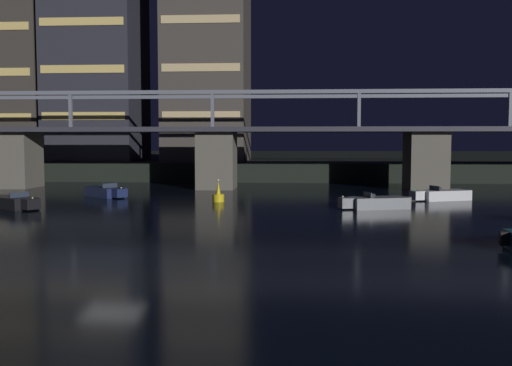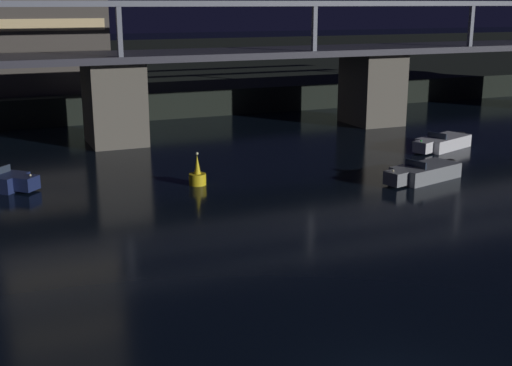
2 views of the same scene
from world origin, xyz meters
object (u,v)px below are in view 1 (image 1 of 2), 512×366
Objects in this scene: tower_central at (208,50)px; speedboat_mid_center at (442,195)px; speedboat_mid_right at (376,203)px; speedboat_mid_left at (15,202)px; tower_west_low at (1,55)px; speedboat_near_right at (106,192)px; tower_west_tall at (97,51)px; channel_buoy at (218,196)px; river_bridge at (217,147)px.

tower_central is 5.44× the size of speedboat_mid_center.
speedboat_mid_left is at bearing -176.91° from speedboat_mid_right.
speedboat_mid_left is at bearing -62.03° from tower_west_low.
tower_west_low is 35.30m from speedboat_near_right.
tower_west_tall reaches higher than tower_west_low.
tower_west_low is 0.98× the size of tower_west_tall.
speedboat_mid_center is at bearing 13.52° from speedboat_mid_left.
speedboat_mid_left is at bearing -159.31° from channel_buoy.
channel_buoy is at bearing -19.67° from speedboat_near_right.
speedboat_near_right is (8.36, -23.04, -15.29)m from tower_west_tall.
speedboat_near_right is (21.03, -24.04, -15.05)m from tower_west_low.
tower_west_tall is at bearing 145.89° from speedboat_mid_center.
tower_west_tall is at bearing 109.94° from speedboat_near_right.
speedboat_mid_center is 0.98× the size of speedboat_mid_right.
tower_west_low reaches higher than speedboat_near_right.
channel_buoy is (-17.49, -2.34, 0.06)m from speedboat_mid_center.
speedboat_mid_center is at bearing 45.60° from speedboat_mid_right.
tower_west_low is 40.01m from speedboat_mid_left.
tower_west_tall is at bearing 134.47° from speedboat_mid_right.
tower_west_low reaches higher than speedboat_mid_center.
tower_west_low is at bearing 152.48° from speedboat_mid_center.
tower_west_low is 5.74× the size of speedboat_mid_left.
speedboat_near_right is 10.59m from channel_buoy.
tower_west_tall is 13.59m from tower_central.
tower_central is 37.43m from speedboat_mid_center.
tower_central is 32.41m from channel_buoy.
river_bridge reaches higher than channel_buoy.
speedboat_mid_left is at bearing -81.55° from tower_west_tall.
speedboat_mid_left is 14.55m from channel_buoy.
tower_central reaches higher than speedboat_mid_left.
speedboat_near_right is 27.49m from speedboat_mid_center.
channel_buoy reaches higher than speedboat_mid_right.
speedboat_mid_left is 31.99m from speedboat_mid_center.
tower_west_tall reaches higher than speedboat_mid_right.
river_bridge is 12.66m from speedboat_near_right.
speedboat_mid_right is at bearing -134.40° from speedboat_mid_center.
channel_buoy reaches higher than speedboat_mid_center.
river_bridge is 49.35× the size of channel_buoy.
tower_central is 5.34× the size of speedboat_mid_right.
tower_west_low is at bearing 175.48° from tower_west_tall.
speedboat_near_right is 0.96× the size of speedboat_mid_left.
speedboat_near_right is at bearing 177.44° from speedboat_mid_center.
speedboat_mid_right is at bearing -36.45° from tower_west_low.
river_bridge reaches higher than speedboat_mid_center.
tower_central is at bearing 6.30° from tower_west_tall.
speedboat_mid_left is at bearing -104.82° from tower_central.
tower_west_low is 5.99× the size of speedboat_near_right.
tower_central is 5.93× the size of speedboat_mid_left.
tower_west_tall is 5.84× the size of speedboat_mid_left.
channel_buoy is (9.97, -3.56, 0.06)m from speedboat_near_right.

